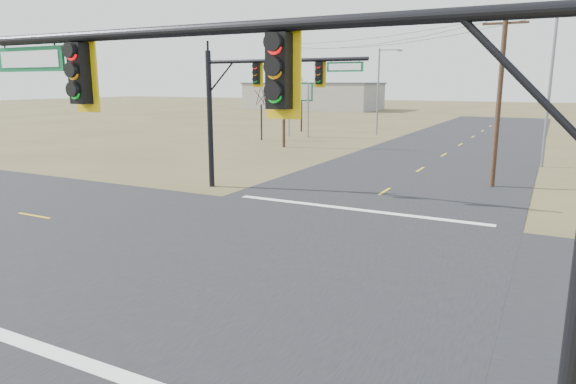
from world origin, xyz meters
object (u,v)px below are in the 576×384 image
object	(u,v)px
utility_pole_near	(499,98)
highway_sign	(299,99)
utility_pole_far	(284,93)
streetlight_c	(380,87)
mast_arm_far	(255,90)
mast_arm_near	(297,121)
bare_tree_a	(261,96)
streetlight_a	(547,82)
bare_tree_b	(302,85)

from	to	relation	value
utility_pole_near	highway_sign	xyz separation A→B (m)	(-21.63, 19.36, -0.80)
utility_pole_near	utility_pole_far	distance (m)	21.67
streetlight_c	mast_arm_far	bearing A→B (deg)	-95.49
mast_arm_near	mast_arm_far	distance (m)	19.63
mast_arm_near	utility_pole_near	xyz separation A→B (m)	(0.44, 23.62, -0.28)
streetlight_c	utility_pole_near	bearing A→B (deg)	-71.54
utility_pole_near	highway_sign	size ratio (longest dim) A/B	1.64
utility_pole_far	highway_sign	world-z (taller)	utility_pole_far
highway_sign	streetlight_c	world-z (taller)	streetlight_c
mast_arm_near	bare_tree_a	bearing A→B (deg)	121.09
highway_sign	utility_pole_far	bearing A→B (deg)	-89.48
mast_arm_far	bare_tree_a	size ratio (longest dim) A/B	1.62
mast_arm_far	streetlight_a	bearing A→B (deg)	35.06
mast_arm_near	streetlight_a	world-z (taller)	streetlight_a
highway_sign	streetlight_c	xyz separation A→B (m)	(7.10, 5.67, 1.19)
bare_tree_a	utility_pole_far	bearing A→B (deg)	-41.15
mast_arm_near	utility_pole_near	world-z (taller)	utility_pole_near
utility_pole_near	streetlight_a	world-z (taller)	streetlight_a
mast_arm_far	streetlight_a	size ratio (longest dim) A/B	0.88
utility_pole_far	streetlight_a	size ratio (longest dim) A/B	0.90
highway_sign	streetlight_c	size ratio (longest dim) A/B	0.61
mast_arm_far	streetlight_a	xyz separation A→B (m)	(13.09, 16.12, 0.47)
mast_arm_near	bare_tree_a	distance (m)	44.94
utility_pole_far	streetlight_c	distance (m)	14.94
streetlight_a	bare_tree_b	bearing A→B (deg)	150.67
utility_pole_near	mast_arm_far	bearing A→B (deg)	-147.26
utility_pole_near	utility_pole_far	world-z (taller)	utility_pole_near
highway_sign	streetlight_c	distance (m)	9.16
streetlight_c	bare_tree_a	size ratio (longest dim) A/B	1.67
streetlight_c	bare_tree_b	size ratio (longest dim) A/B	1.38
streetlight_a	mast_arm_near	bearing A→B (deg)	-91.87
mast_arm_near	utility_pole_far	distance (m)	38.96
streetlight_c	bare_tree_a	distance (m)	13.63
bare_tree_a	utility_pole_near	bearing A→B (deg)	-32.25
mast_arm_near	streetlight_a	bearing A→B (deg)	85.73
mast_arm_near	streetlight_a	size ratio (longest dim) A/B	1.01
mast_arm_near	mast_arm_far	size ratio (longest dim) A/B	1.14
mast_arm_far	bare_tree_a	xyz separation A→B (m)	(-12.55, 21.99, -0.87)
utility_pole_far	highway_sign	xyz separation A→B (m)	(-2.80, 8.63, -0.74)
utility_pole_near	bare_tree_b	distance (m)	34.92
streetlight_a	utility_pole_near	bearing A→B (deg)	-100.27
highway_sign	bare_tree_b	bearing A→B (deg)	95.64
bare_tree_a	bare_tree_b	xyz separation A→B (m)	(-0.54, 10.35, 0.97)
utility_pole_near	bare_tree_b	size ratio (longest dim) A/B	1.38
streetlight_a	bare_tree_b	world-z (taller)	streetlight_a
mast_arm_near	bare_tree_a	xyz separation A→B (m)	(-23.16, 38.50, -0.70)
bare_tree_b	streetlight_c	bearing A→B (deg)	-1.25
mast_arm_far	utility_pole_near	xyz separation A→B (m)	(11.05, 7.10, -0.44)
mast_arm_far	utility_pole_far	size ratio (longest dim) A/B	0.98
highway_sign	mast_arm_near	bearing A→B (deg)	-81.18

